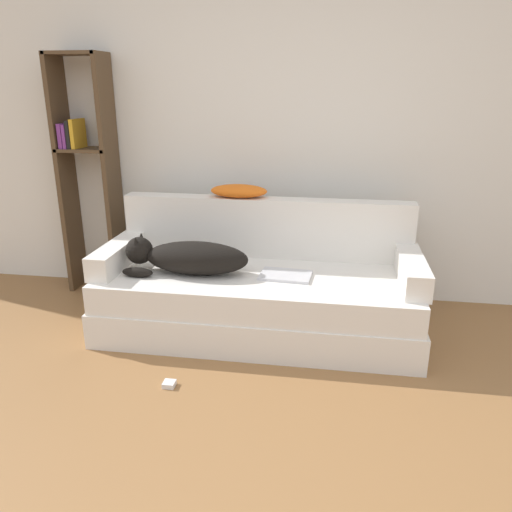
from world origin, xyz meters
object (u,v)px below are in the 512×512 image
Objects in this scene: throw_pillow at (239,191)px; power_adapter at (169,384)px; bookshelf at (86,166)px; couch at (258,303)px; dog at (188,257)px; laptop at (286,275)px.

throw_pillow is 1.43m from power_adapter.
couch is at bearing -21.62° from bookshelf.
couch is at bearing -62.18° from throw_pillow.
couch is 1.15× the size of bookshelf.
power_adapter is at bearing -117.31° from couch.
bookshelf is (-0.97, 0.64, 0.48)m from dog.
dog is 0.85m from power_adapter.
bookshelf is at bearing 128.46° from power_adapter.
dog is 2.40× the size of laptop.
couch is 2.55× the size of dog.
couch is 5.19× the size of throw_pillow.
laptop is at bearing -11.48° from couch.
throw_pillow is 6.05× the size of power_adapter.
couch is 6.13× the size of laptop.
bookshelf is at bearing 163.68° from laptop.
dog is (-0.45, -0.08, 0.32)m from couch.
couch is 0.56m from dog.
laptop is at bearing 3.37° from dog.
power_adapter is (-0.19, -1.12, -0.87)m from throw_pillow.
power_adapter is (-0.57, -0.71, -0.41)m from laptop.
throw_pillow is 1.25m from bookshelf.
power_adapter is (1.04, -1.31, -0.99)m from bookshelf.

